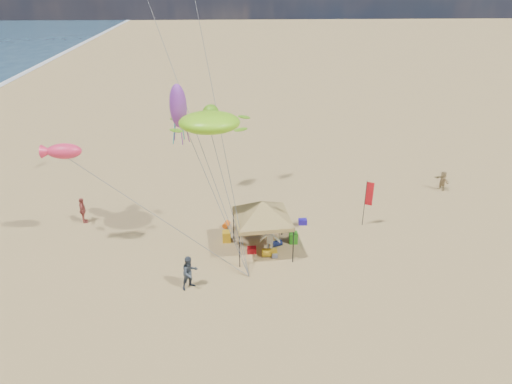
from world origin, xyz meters
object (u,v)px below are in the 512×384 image
person_near_b (190,273)px  person_far_a (83,210)px  feather_flag (368,197)px  beach_cart (270,252)px  cooler_blue (303,222)px  chair_yellow (227,236)px  chair_green (293,238)px  person_near_c (270,238)px  person_near_a (274,231)px  canopy_tent (262,203)px  person_far_c (443,181)px  cooler_red (252,250)px

person_near_b → person_far_a: person_near_b is taller
feather_flag → beach_cart: bearing=-153.8°
cooler_blue → chair_yellow: size_ratio=0.77×
chair_green → beach_cart: size_ratio=0.78×
cooler_blue → person_near_b: person_near_b is taller
cooler_blue → person_near_b: (-6.88, -6.44, 0.77)m
cooler_blue → person_near_c: bearing=-127.5°
chair_yellow → person_near_a: (2.89, -0.48, 0.61)m
person_far_a → canopy_tent: bearing=-125.3°
person_near_a → person_far_a: bearing=-35.9°
person_near_c → person_far_c: (13.77, 7.95, -0.18)m
person_far_a → cooler_red: bearing=-127.6°
chair_green → person_near_b: 7.34m
beach_cart → canopy_tent: bearing=124.4°
chair_yellow → person_far_a: bearing=163.5°
person_near_a → person_far_a: person_near_a is taller
beach_cart → chair_yellow: bearing=146.7°
feather_flag → person_near_b: bearing=-151.0°
canopy_tent → person_far_a: size_ratio=3.43×
cooler_blue → person_far_c: person_far_c is taller
cooler_red → person_far_a: person_far_a is taller
chair_green → person_far_a: bearing=167.0°
feather_flag → chair_green: 5.62m
chair_yellow → person_near_c: 2.95m
canopy_tent → chair_green: size_ratio=8.84×
chair_green → person_far_a: person_far_a is taller
chair_yellow → person_near_a: 2.99m
canopy_tent → cooler_red: 3.08m
person_near_b → person_far_c: (18.23, 11.24, -0.19)m
person_near_b → person_near_c: size_ratio=1.01×
beach_cart → person_near_c: size_ratio=0.48×
feather_flag → person_near_b: 12.60m
feather_flag → person_far_c: feather_flag is taller
canopy_tent → person_far_a: bearing=161.5°
canopy_tent → chair_green: bearing=20.6°
chair_green → person_near_a: 1.39m
person_near_c → person_far_a: size_ratio=1.05×
canopy_tent → person_near_b: size_ratio=3.23×
canopy_tent → chair_yellow: bearing=153.4°
person_far_a → chair_yellow: bearing=-123.4°
cooler_red → person_far_c: 16.91m
cooler_blue → person_far_a: person_far_a is taller
person_far_c → feather_flag: bearing=-76.5°
person_near_c → chair_yellow: bearing=-17.5°
person_near_b → beach_cart: bearing=-2.5°
person_near_a → person_far_c: (13.48, 7.18, -0.19)m
cooler_blue → beach_cart: 4.34m
cooler_blue → chair_green: 2.41m
cooler_blue → person_near_a: bearing=-131.8°
chair_yellow → beach_cart: size_ratio=0.78×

